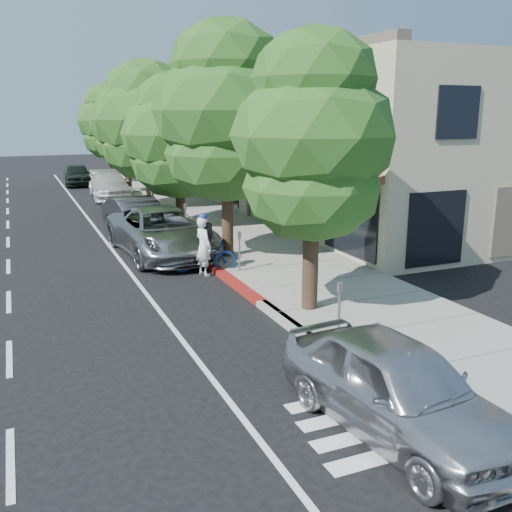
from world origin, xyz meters
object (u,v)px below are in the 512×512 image
street_tree_2 (178,136)px  dark_sedan (137,218)px  pedestrian (225,199)px  street_tree_3 (147,121)px  cyclist (204,246)px  bicycle (203,255)px  dark_suv_far (78,175)px  street_tree_5 (110,122)px  street_tree_1 (226,114)px  street_tree_0 (313,140)px  white_pickup (110,185)px  street_tree_4 (125,125)px  near_car_a (397,387)px  silver_suv (162,232)px

street_tree_2 → dark_sedan: (-2.13, -1.00, -3.22)m
street_tree_2 → pedestrian: (2.44, 1.03, -2.98)m
street_tree_3 → cyclist: bearing=-95.8°
street_tree_3 → dark_sedan: size_ratio=1.60×
dark_sedan → bicycle: bearing=-89.4°
street_tree_2 → dark_suv_far: street_tree_2 is taller
street_tree_2 → street_tree_5: 18.00m
bicycle → pedestrian: pedestrian is taller
street_tree_1 → bicycle: (-1.30, -1.26, -4.38)m
street_tree_0 → street_tree_2: size_ratio=1.03×
street_tree_5 → white_pickup: 8.34m
street_tree_0 → dark_suv_far: street_tree_0 is taller
street_tree_0 → street_tree_4: size_ratio=1.00×
street_tree_5 → white_pickup: size_ratio=1.33×
near_car_a → street_tree_5: bearing=82.1°
dark_suv_far → street_tree_1: bearing=-80.0°
street_tree_0 → street_tree_1: street_tree_1 is taller
cyclist → bicycle: bearing=-29.7°
silver_suv → near_car_a: bearing=-91.0°
cyclist → dark_sedan: 6.61m
cyclist → silver_suv: cyclist is taller
silver_suv → pedestrian: pedestrian is taller
cyclist → dark_suv_far: 25.59m
street_tree_4 → dark_sedan: 13.63m
white_pickup → pedestrian: pedestrian is taller
cyclist → white_pickup: (-0.02, 18.17, -0.15)m
white_pickup → bicycle: bearing=-86.8°
street_tree_4 → cyclist: (-1.38, -19.57, -3.36)m
street_tree_0 → pedestrian: size_ratio=3.92×
silver_suv → street_tree_4: bearing=79.8°
silver_suv → dark_suv_far: (-0.51, 22.50, -0.10)m
street_tree_4 → street_tree_5: bearing=90.0°
pedestrian → silver_suv: bearing=6.6°
street_tree_4 → street_tree_0: bearing=-90.0°
street_tree_0 → street_tree_2: street_tree_0 is taller
white_pickup → near_car_a: size_ratio=1.17×
street_tree_0 → street_tree_1: size_ratio=0.87×
dark_suv_far → silver_suv: bearing=-84.6°
street_tree_4 → street_tree_1: bearing=-90.0°
silver_suv → white_pickup: bearing=84.5°
street_tree_1 → cyclist: size_ratio=4.29×
street_tree_3 → street_tree_5: size_ratio=1.09×
dark_sedan → street_tree_0: bearing=-86.0°
street_tree_3 → silver_suv: bearing=-100.5°
street_tree_4 → street_tree_5: (0.00, 6.00, 0.07)m
white_pickup → street_tree_3: bearing=-70.2°
dark_sedan → white_pickup: (0.73, 11.60, -0.02)m
cyclist → bicycle: (0.08, 0.31, -0.38)m
street_tree_2 → bicycle: (-1.30, -7.26, -3.46)m
street_tree_2 → dark_sedan: size_ratio=1.40×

